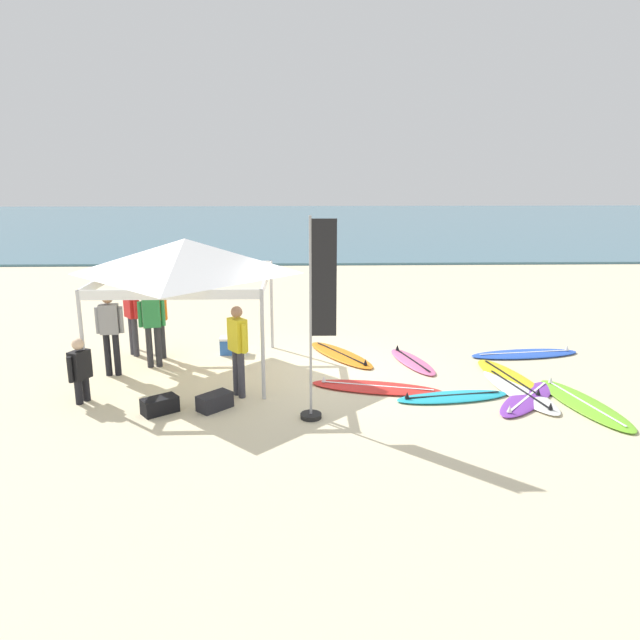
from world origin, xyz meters
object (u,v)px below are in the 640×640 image
(canopy_tent, at_px, (186,257))
(surfboard_red, at_px, (376,387))
(banner_flag, at_px, (318,328))
(surfboard_orange, at_px, (341,355))
(person_grey, at_px, (110,328))
(gear_bag_near_tent, at_px, (215,401))
(person_black, at_px, (80,368))
(surfboard_lime, at_px, (584,404))
(cooler_box, at_px, (231,345))
(person_yellow, at_px, (238,345))
(surfboard_white, at_px, (519,391))
(person_orange, at_px, (158,314))
(surfboard_cyan, at_px, (452,397))
(surfboard_purple, at_px, (527,399))
(person_red, at_px, (132,312))
(surfboard_pink, at_px, (412,361))
(surfboard_blue, at_px, (525,354))
(person_green, at_px, (152,322))
(gear_bag_by_pole, at_px, (160,405))
(surfboard_yellow, at_px, (510,378))

(canopy_tent, height_order, surfboard_red, canopy_tent)
(banner_flag, bearing_deg, surfboard_orange, 79.93)
(person_grey, xyz_separation_m, gear_bag_near_tent, (2.31, -1.83, -0.85))
(gear_bag_near_tent, bearing_deg, person_black, 170.98)
(surfboard_lime, distance_m, cooler_box, 7.38)
(person_grey, xyz_separation_m, person_yellow, (2.68, -1.22, 0.00))
(surfboard_white, distance_m, person_black, 8.07)
(person_orange, bearing_deg, surfboard_cyan, -24.11)
(surfboard_red, xyz_separation_m, person_black, (-5.37, -0.50, 0.62))
(surfboard_purple, bearing_deg, surfboard_white, 91.36)
(person_orange, bearing_deg, surfboard_white, -18.07)
(surfboard_orange, distance_m, person_orange, 4.13)
(surfboard_orange, relative_size, person_yellow, 1.34)
(person_red, height_order, person_orange, same)
(canopy_tent, height_order, gear_bag_near_tent, canopy_tent)
(surfboard_red, relative_size, gear_bag_near_tent, 4.36)
(banner_flag, distance_m, gear_bag_near_tent, 2.34)
(person_red, relative_size, gear_bag_near_tent, 2.85)
(surfboard_pink, bearing_deg, surfboard_red, -121.75)
(surfboard_blue, bearing_deg, cooler_box, 177.28)
(surfboard_pink, bearing_deg, person_orange, 174.07)
(person_red, bearing_deg, person_orange, -15.06)
(surfboard_blue, bearing_deg, person_green, -176.02)
(surfboard_orange, height_order, gear_bag_by_pole, gear_bag_by_pole)
(surfboard_cyan, height_order, surfboard_lime, same)
(surfboard_white, xyz_separation_m, gear_bag_by_pole, (-6.55, -0.79, 0.10))
(person_grey, bearing_deg, surfboard_blue, 6.89)
(surfboard_orange, relative_size, gear_bag_near_tent, 3.81)
(person_green, distance_m, person_yellow, 2.61)
(person_orange, distance_m, banner_flag, 4.89)
(surfboard_orange, bearing_deg, person_green, -171.35)
(surfboard_yellow, bearing_deg, surfboard_pink, 147.46)
(surfboard_blue, bearing_deg, surfboard_cyan, -131.68)
(surfboard_lime, relative_size, surfboard_yellow, 1.04)
(person_grey, bearing_deg, surfboard_yellow, -3.77)
(surfboard_yellow, relative_size, person_yellow, 1.47)
(surfboard_red, relative_size, surfboard_white, 1.03)
(person_yellow, distance_m, gear_bag_near_tent, 1.11)
(surfboard_cyan, distance_m, banner_flag, 3.03)
(surfboard_pink, relative_size, person_grey, 1.15)
(surfboard_cyan, relative_size, person_green, 1.28)
(surfboard_blue, xyz_separation_m, person_red, (-8.77, 0.27, 0.95))
(surfboard_blue, distance_m, gear_bag_by_pole, 8.06)
(surfboard_pink, height_order, surfboard_yellow, same)
(surfboard_purple, height_order, surfboard_white, same)
(person_orange, height_order, person_black, person_orange)
(banner_flag, bearing_deg, person_black, 168.96)
(surfboard_purple, xyz_separation_m, person_yellow, (-5.26, 0.37, 0.95))
(person_grey, xyz_separation_m, gear_bag_by_pole, (1.38, -1.98, -0.85))
(person_grey, height_order, person_green, same)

